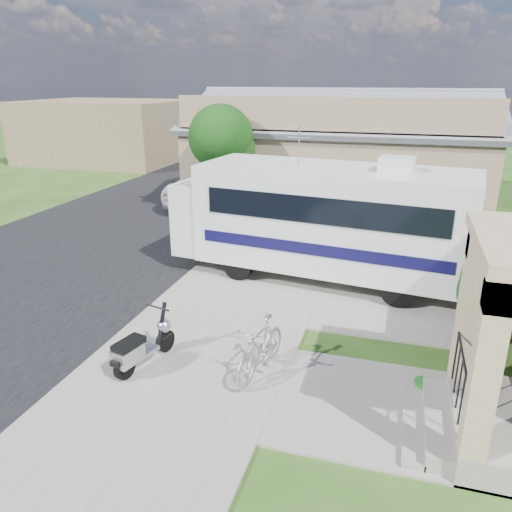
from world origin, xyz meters
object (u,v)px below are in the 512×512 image
(scooter, at_px, (141,347))
(van, at_px, (242,157))
(motorhome, at_px, (322,217))
(pickup_truck, at_px, (207,186))
(garden_hose, at_px, (425,388))
(bicycle, at_px, (260,350))

(scooter, xyz_separation_m, van, (-4.94, 21.41, 0.41))
(motorhome, height_order, pickup_truck, motorhome)
(motorhome, xyz_separation_m, van, (-7.46, 15.62, -0.89))
(van, distance_m, garden_hose, 23.05)
(scooter, height_order, bicycle, scooter)
(pickup_truck, bearing_deg, scooter, 103.96)
(scooter, bearing_deg, pickup_truck, 120.45)
(motorhome, relative_size, van, 1.35)
(bicycle, distance_m, van, 22.17)
(pickup_truck, height_order, garden_hose, pickup_truck)
(bicycle, bearing_deg, motorhome, 98.57)
(van, bearing_deg, motorhome, -59.02)
(van, bearing_deg, pickup_truck, -78.11)
(motorhome, relative_size, garden_hose, 20.09)
(scooter, relative_size, garden_hose, 3.96)
(motorhome, bearing_deg, garden_hose, -53.49)
(scooter, bearing_deg, motorhome, 80.27)
(van, bearing_deg, garden_hose, -58.05)
(bicycle, bearing_deg, scooter, -157.77)
(scooter, distance_m, garden_hose, 5.42)
(scooter, distance_m, van, 21.98)
(van, height_order, garden_hose, van)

